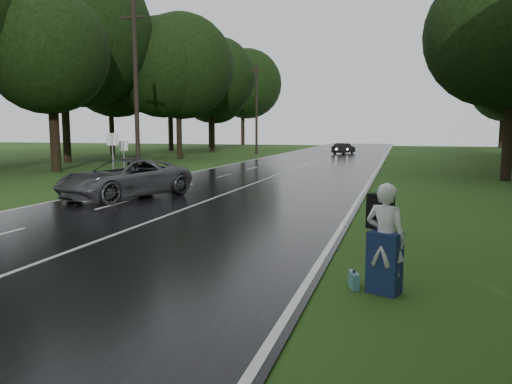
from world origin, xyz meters
The scene contains 16 objects.
ground centered at (0.00, 0.00, 0.00)m, with size 160.00×160.00×0.00m, color #244615.
road centered at (0.00, 20.00, 0.02)m, with size 12.00×140.00×0.04m, color black.
lane_center centered at (0.00, 20.00, 0.04)m, with size 0.12×140.00×0.01m, color silver.
grey_car centered at (-3.63, 9.76, 0.85)m, with size 2.68×5.80×1.61m, color #414245.
far_car centered at (1.04, 49.07, 0.66)m, with size 1.30×3.74×1.23m, color black.
hitchhiker centered at (7.18, 0.49, 0.92)m, with size 0.85×0.82×1.98m.
suitcase centered at (6.66, 0.60, 0.15)m, with size 0.12×0.42×0.30m, color teal.
utility_pole_mid centered at (-8.50, 19.39, 0.00)m, with size 1.80×0.28×10.72m, color black, non-canonical shape.
utility_pole_far centered at (-8.50, 45.90, 0.00)m, with size 1.80×0.28×10.31m, color black, non-canonical shape.
road_sign_a centered at (-7.20, 14.53, 0.00)m, with size 0.64×0.10×2.68m, color white, non-canonical shape.
road_sign_b centered at (-7.20, 15.60, 0.00)m, with size 0.54×0.10×2.25m, color white, non-canonical shape.
tree_left_d centered at (-15.19, 20.07, 0.00)m, with size 9.32×9.32×14.56m, color black, non-canonical shape.
tree_left_e centered at (-13.15, 35.33, 0.00)m, with size 9.73×9.73×15.21m, color black, non-canonical shape.
tree_left_f centered at (-15.08, 48.96, 0.00)m, with size 10.78×10.78×16.84m, color black, non-canonical shape.
tree_right_d centered at (13.07, 22.04, 0.00)m, with size 9.54×9.54×14.91m, color black, non-canonical shape.
tree_right_f centered at (17.43, 45.50, 0.00)m, with size 10.21×10.21×15.96m, color black, non-canonical shape.
Camera 1 is at (7.41, -8.29, 2.90)m, focal length 34.56 mm.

